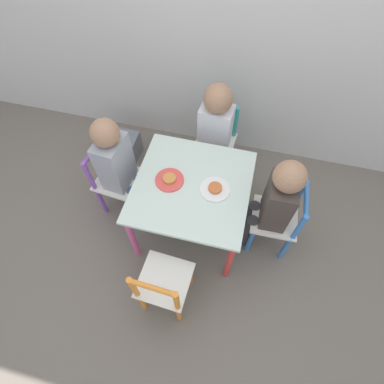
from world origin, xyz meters
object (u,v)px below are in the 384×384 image
(plate_right, at_px, (215,189))
(storage_bin, at_px, (119,144))
(chair_orange, at_px, (163,286))
(chair_blue, at_px, (278,220))
(child_back, at_px, (215,128))
(child_left, at_px, (118,164))
(chair_teal, at_px, (215,143))
(child_right, at_px, (275,201))
(kids_table, at_px, (192,191))
(chair_purple, at_px, (116,181))
(plate_left, at_px, (169,180))

(plate_right, relative_size, storage_bin, 0.53)
(chair_orange, height_order, plate_right, chair_orange)
(chair_orange, xyz_separation_m, storage_bin, (-0.67, 0.99, -0.17))
(chair_blue, relative_size, child_back, 0.70)
(chair_blue, bearing_deg, child_left, -93.22)
(chair_teal, height_order, child_back, child_back)
(chair_teal, xyz_separation_m, plate_right, (0.09, -0.51, 0.21))
(child_right, xyz_separation_m, child_back, (-0.42, 0.44, 0.01))
(chair_blue, distance_m, chair_orange, 0.75)
(kids_table, xyz_separation_m, child_left, (-0.45, 0.04, 0.06))
(chair_orange, relative_size, child_left, 0.68)
(chair_purple, height_order, child_left, child_left)
(chair_blue, relative_size, storage_bin, 1.73)
(kids_table, distance_m, child_back, 0.46)
(kids_table, distance_m, child_right, 0.46)
(child_left, bearing_deg, plate_right, -88.82)
(plate_left, distance_m, storage_bin, 0.83)
(child_right, bearing_deg, child_left, -93.43)
(storage_bin, bearing_deg, chair_teal, 2.65)
(child_right, bearing_deg, plate_left, -90.34)
(plate_right, bearing_deg, chair_orange, -106.57)
(chair_orange, distance_m, child_back, 0.99)
(chair_teal, bearing_deg, plate_left, -103.74)
(plate_right, height_order, storage_bin, plate_right)
(storage_bin, bearing_deg, kids_table, -34.44)
(chair_purple, distance_m, chair_teal, 0.72)
(chair_teal, distance_m, child_right, 0.68)
(plate_left, bearing_deg, chair_orange, -78.55)
(chair_purple, relative_size, chair_blue, 1.00)
(chair_teal, relative_size, child_left, 0.68)
(chair_orange, relative_size, plate_left, 3.36)
(chair_teal, distance_m, storage_bin, 0.76)
(kids_table, bearing_deg, chair_blue, 1.53)
(chair_teal, height_order, child_right, child_right)
(chair_blue, xyz_separation_m, child_back, (-0.48, 0.44, 0.21))
(child_right, bearing_deg, kids_table, -90.00)
(chair_teal, bearing_deg, storage_bin, -173.02)
(chair_teal, xyz_separation_m, child_right, (0.41, -0.50, 0.19))
(chair_orange, height_order, plate_left, chair_orange)
(child_back, bearing_deg, plate_left, -105.44)
(child_right, height_order, child_back, child_back)
(child_left, bearing_deg, chair_blue, -86.35)
(kids_table, relative_size, child_back, 0.82)
(chair_purple, bearing_deg, plate_right, -88.93)
(chair_teal, height_order, storage_bin, chair_teal)
(chair_purple, distance_m, chair_blue, 1.03)
(kids_table, relative_size, chair_blue, 1.18)
(chair_purple, xyz_separation_m, storage_bin, (-0.19, 0.43, -0.17))
(child_left, xyz_separation_m, storage_bin, (-0.25, 0.44, -0.37))
(child_back, bearing_deg, chair_purple, -139.12)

